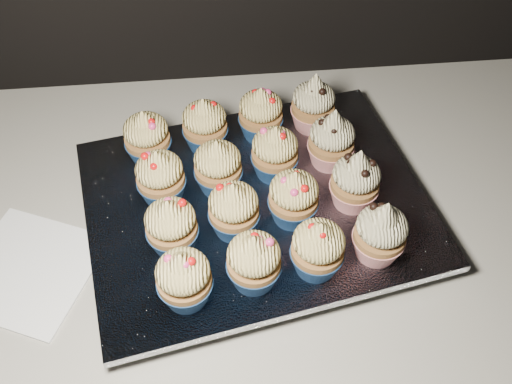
# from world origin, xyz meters

# --- Properties ---
(cabinet) EXTENTS (2.40, 0.60, 0.86)m
(cabinet) POSITION_xyz_m (0.00, 1.70, 0.43)
(cabinet) COLOR black
(cabinet) RESTS_ON ground
(worktop) EXTENTS (2.44, 0.64, 0.04)m
(worktop) POSITION_xyz_m (0.00, 1.70, 0.88)
(worktop) COLOR beige
(worktop) RESTS_ON cabinet
(napkin) EXTENTS (0.21, 0.21, 0.00)m
(napkin) POSITION_xyz_m (-0.45, 1.64, 0.90)
(napkin) COLOR white
(napkin) RESTS_ON worktop
(baking_tray) EXTENTS (0.45, 0.38, 0.02)m
(baking_tray) POSITION_xyz_m (-0.15, 1.70, 0.91)
(baking_tray) COLOR black
(baking_tray) RESTS_ON worktop
(foil_lining) EXTENTS (0.49, 0.42, 0.01)m
(foil_lining) POSITION_xyz_m (-0.15, 1.70, 0.93)
(foil_lining) COLOR silver
(foil_lining) RESTS_ON baking_tray
(cupcake_0) EXTENTS (0.06, 0.06, 0.08)m
(cupcake_0) POSITION_xyz_m (-0.25, 1.56, 0.97)
(cupcake_0) COLOR navy
(cupcake_0) RESTS_ON foil_lining
(cupcake_1) EXTENTS (0.06, 0.06, 0.08)m
(cupcake_1) POSITION_xyz_m (-0.17, 1.58, 0.97)
(cupcake_1) COLOR navy
(cupcake_1) RESTS_ON foil_lining
(cupcake_2) EXTENTS (0.06, 0.06, 0.08)m
(cupcake_2) POSITION_xyz_m (-0.09, 1.59, 0.97)
(cupcake_2) COLOR navy
(cupcake_2) RESTS_ON foil_lining
(cupcake_3) EXTENTS (0.06, 0.06, 0.10)m
(cupcake_3) POSITION_xyz_m (-0.02, 1.60, 0.97)
(cupcake_3) COLOR red
(cupcake_3) RESTS_ON foil_lining
(cupcake_4) EXTENTS (0.06, 0.06, 0.08)m
(cupcake_4) POSITION_xyz_m (-0.26, 1.64, 0.97)
(cupcake_4) COLOR navy
(cupcake_4) RESTS_ON foil_lining
(cupcake_5) EXTENTS (0.06, 0.06, 0.08)m
(cupcake_5) POSITION_xyz_m (-0.18, 1.65, 0.97)
(cupcake_5) COLOR navy
(cupcake_5) RESTS_ON foil_lining
(cupcake_6) EXTENTS (0.06, 0.06, 0.08)m
(cupcake_6) POSITION_xyz_m (-0.11, 1.67, 0.97)
(cupcake_6) COLOR navy
(cupcake_6) RESTS_ON foil_lining
(cupcake_7) EXTENTS (0.06, 0.06, 0.10)m
(cupcake_7) POSITION_xyz_m (-0.03, 1.68, 0.97)
(cupcake_7) COLOR red
(cupcake_7) RESTS_ON foil_lining
(cupcake_8) EXTENTS (0.06, 0.06, 0.08)m
(cupcake_8) POSITION_xyz_m (-0.27, 1.71, 0.97)
(cupcake_8) COLOR navy
(cupcake_8) RESTS_ON foil_lining
(cupcake_9) EXTENTS (0.06, 0.06, 0.08)m
(cupcake_9) POSITION_xyz_m (-0.20, 1.73, 0.97)
(cupcake_9) COLOR navy
(cupcake_9) RESTS_ON foil_lining
(cupcake_10) EXTENTS (0.06, 0.06, 0.08)m
(cupcake_10) POSITION_xyz_m (-0.12, 1.74, 0.97)
(cupcake_10) COLOR navy
(cupcake_10) RESTS_ON foil_lining
(cupcake_11) EXTENTS (0.06, 0.06, 0.10)m
(cupcake_11) POSITION_xyz_m (-0.05, 1.76, 0.97)
(cupcake_11) COLOR red
(cupcake_11) RESTS_ON foil_lining
(cupcake_12) EXTENTS (0.06, 0.06, 0.08)m
(cupcake_12) POSITION_xyz_m (-0.29, 1.79, 0.97)
(cupcake_12) COLOR navy
(cupcake_12) RESTS_ON foil_lining
(cupcake_13) EXTENTS (0.06, 0.06, 0.08)m
(cupcake_13) POSITION_xyz_m (-0.21, 1.81, 0.97)
(cupcake_13) COLOR navy
(cupcake_13) RESTS_ON foil_lining
(cupcake_14) EXTENTS (0.06, 0.06, 0.08)m
(cupcake_14) POSITION_xyz_m (-0.13, 1.82, 0.97)
(cupcake_14) COLOR navy
(cupcake_14) RESTS_ON foil_lining
(cupcake_15) EXTENTS (0.06, 0.06, 0.10)m
(cupcake_15) POSITION_xyz_m (-0.06, 1.83, 0.97)
(cupcake_15) COLOR red
(cupcake_15) RESTS_ON foil_lining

